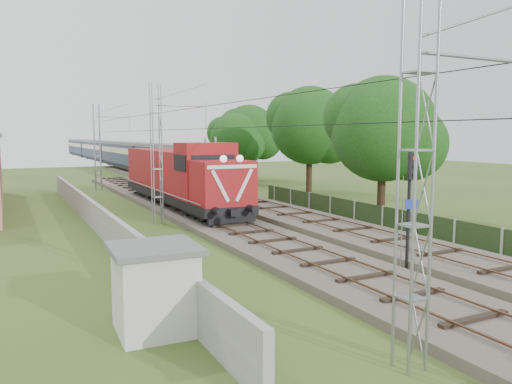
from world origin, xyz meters
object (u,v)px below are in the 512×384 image
locomotive (180,176)px  relay_hut (155,288)px  signal_post (411,189)px  coach_rake (111,151)px

locomotive → relay_hut: size_ratio=7.81×
signal_post → coach_rake: bearing=88.3°
coach_rake → signal_post: (-2.11, -70.44, 0.55)m
locomotive → signal_post: (2.89, -18.86, 0.74)m
relay_hut → coach_rake: bearing=80.2°
signal_post → relay_hut: size_ratio=1.94×
locomotive → coach_rake: 51.82m
coach_rake → relay_hut: coach_rake is taller
signal_post → relay_hut: 10.59m
coach_rake → signal_post: signal_post is taller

